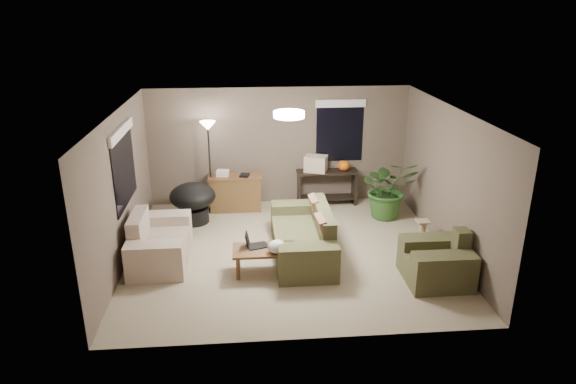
{
  "coord_description": "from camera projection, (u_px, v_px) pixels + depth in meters",
  "views": [
    {
      "loc": [
        -0.71,
        -8.06,
        4.09
      ],
      "look_at": [
        0.0,
        0.2,
        1.05
      ],
      "focal_mm": 32.0,
      "sensor_mm": 36.0,
      "label": 1
    }
  ],
  "objects": [
    {
      "name": "room_shell",
      "position": [
        289.0,
        185.0,
        8.58
      ],
      "size": [
        5.5,
        5.5,
        5.5
      ],
      "color": "tan",
      "rests_on": "ground"
    },
    {
      "name": "papasan_chair",
      "position": [
        193.0,
        200.0,
        10.1
      ],
      "size": [
        0.99,
        0.99,
        0.8
      ],
      "color": "black",
      "rests_on": "ground"
    },
    {
      "name": "cardboard_box",
      "position": [
        316.0,
        164.0,
        10.85
      ],
      "size": [
        0.54,
        0.47,
        0.34
      ],
      "primitive_type": "cube",
      "rotation": [
        0.0,
        0.0,
        -0.35
      ],
      "color": "beige",
      "rests_on": "console_table"
    },
    {
      "name": "laptop",
      "position": [
        253.0,
        243.0,
        8.24
      ],
      "size": [
        0.4,
        0.32,
        0.24
      ],
      "color": "black",
      "rests_on": "coffee_table"
    },
    {
      "name": "desk_papers",
      "position": [
        227.0,
        174.0,
        10.59
      ],
      "size": [
        0.7,
        0.29,
        0.12
      ],
      "color": "silver",
      "rests_on": "desk"
    },
    {
      "name": "pumpkin",
      "position": [
        344.0,
        166.0,
        10.92
      ],
      "size": [
        0.33,
        0.33,
        0.21
      ],
      "primitive_type": "ellipsoid",
      "rotation": [
        0.0,
        0.0,
        -0.32
      ],
      "color": "orange",
      "rests_on": "console_table"
    },
    {
      "name": "desk",
      "position": [
        236.0,
        192.0,
        10.76
      ],
      "size": [
        1.1,
        0.5,
        0.75
      ],
      "color": "brown",
      "rests_on": "ground"
    },
    {
      "name": "window_left",
      "position": [
        123.0,
        153.0,
        8.45
      ],
      "size": [
        0.05,
        1.56,
        1.33
      ],
      "color": "black",
      "rests_on": "room_shell"
    },
    {
      "name": "throw_pillows",
      "position": [
        319.0,
        219.0,
        8.74
      ],
      "size": [
        0.26,
        1.36,
        0.47
      ],
      "color": "#8C7251",
      "rests_on": "main_sofa"
    },
    {
      "name": "plastic_bag",
      "position": [
        277.0,
        247.0,
        8.02
      ],
      "size": [
        0.37,
        0.36,
        0.21
      ],
      "primitive_type": "ellipsoid",
      "rotation": [
        0.0,
        0.0,
        0.38
      ],
      "color": "white",
      "rests_on": "coffee_table"
    },
    {
      "name": "loveseat",
      "position": [
        159.0,
        244.0,
        8.62
      ],
      "size": [
        0.9,
        1.6,
        0.85
      ],
      "color": "#BDB2A1",
      "rests_on": "ground"
    },
    {
      "name": "ceiling_fixture",
      "position": [
        289.0,
        114.0,
        8.17
      ],
      "size": [
        0.5,
        0.5,
        0.1
      ],
      "primitive_type": "cylinder",
      "color": "white",
      "rests_on": "room_shell"
    },
    {
      "name": "console_table",
      "position": [
        327.0,
        185.0,
        11.04
      ],
      "size": [
        1.3,
        0.4,
        0.75
      ],
      "color": "black",
      "rests_on": "ground"
    },
    {
      "name": "window_back",
      "position": [
        340.0,
        120.0,
        10.81
      ],
      "size": [
        1.06,
        0.05,
        1.33
      ],
      "color": "black",
      "rests_on": "room_shell"
    },
    {
      "name": "main_sofa",
      "position": [
        304.0,
        238.0,
        8.84
      ],
      "size": [
        0.95,
        2.2,
        0.85
      ],
      "color": "brown",
      "rests_on": "ground"
    },
    {
      "name": "floor_lamp",
      "position": [
        208.0,
        137.0,
        10.26
      ],
      "size": [
        0.32,
        0.32,
        1.91
      ],
      "color": "black",
      "rests_on": "ground"
    },
    {
      "name": "cat_scratching_post",
      "position": [
        422.0,
        235.0,
        9.15
      ],
      "size": [
        0.32,
        0.32,
        0.5
      ],
      "color": "tan",
      "rests_on": "ground"
    },
    {
      "name": "armchair",
      "position": [
        437.0,
        263.0,
        8.0
      ],
      "size": [
        0.95,
        1.0,
        0.85
      ],
      "color": "brown",
      "rests_on": "ground"
    },
    {
      "name": "houseplant",
      "position": [
        388.0,
        195.0,
        10.34
      ],
      "size": [
        1.11,
        1.24,
        0.96
      ],
      "primitive_type": "imported",
      "color": "#2D5923",
      "rests_on": "ground"
    },
    {
      "name": "coffee_table",
      "position": [
        264.0,
        252.0,
        8.2
      ],
      "size": [
        1.0,
        0.55,
        0.42
      ],
      "color": "brown",
      "rests_on": "ground"
    }
  ]
}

